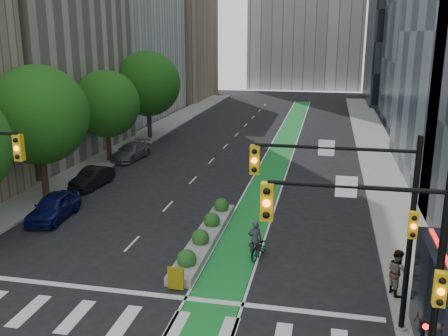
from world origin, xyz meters
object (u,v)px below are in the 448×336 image
at_px(bicycle, 259,248).
at_px(parked_car_left_near, 54,207).
at_px(parked_car_left_mid, 92,178).
at_px(pedestrian_far, 424,317).
at_px(median_planter, 205,235).
at_px(parked_car_left_far, 131,151).
at_px(pedestrian_near, 397,272).
at_px(cyclist, 255,239).

relative_size(bicycle, parked_car_left_near, 0.40).
height_order(parked_car_left_mid, pedestrian_far, pedestrian_far).
xyz_separation_m(median_planter, parked_car_left_far, (-10.70, 16.13, 0.33)).
relative_size(median_planter, parked_car_left_near, 2.27).
xyz_separation_m(parked_car_left_far, pedestrian_far, (20.37, -23.05, 0.24)).
height_order(parked_car_left_far, pedestrian_near, pedestrian_near).
distance_m(median_planter, cyclist, 3.18).
bearing_deg(parked_car_left_near, cyclist, -16.12).
bearing_deg(parked_car_left_near, parked_car_left_mid, 93.17).
height_order(median_planter, parked_car_left_near, parked_car_left_near).
xyz_separation_m(median_planter, bicycle, (3.00, -1.23, 0.10)).
height_order(median_planter, pedestrian_far, pedestrian_far).
bearing_deg(parked_car_left_mid, cyclist, -30.03).
distance_m(parked_car_left_near, parked_car_left_far, 14.72).
height_order(cyclist, parked_car_left_mid, cyclist).
bearing_deg(parked_car_left_far, parked_car_left_near, -79.52).
distance_m(cyclist, parked_car_left_near, 12.69).
bearing_deg(parked_car_left_far, cyclist, -46.24).
bearing_deg(median_planter, cyclist, -25.56).
height_order(parked_car_left_near, pedestrian_near, pedestrian_near).
relative_size(median_planter, cyclist, 5.41).
height_order(bicycle, pedestrian_near, pedestrian_near).
bearing_deg(parked_car_left_far, bicycle, -45.67).
bearing_deg(parked_car_left_mid, parked_car_left_far, 97.94).
bearing_deg(cyclist, pedestrian_near, 142.62).
relative_size(parked_car_left_near, parked_car_left_far, 0.93).
relative_size(parked_car_left_mid, parked_car_left_far, 0.85).
xyz_separation_m(bicycle, parked_car_left_mid, (-13.30, 9.12, 0.21)).
bearing_deg(median_planter, parked_car_left_mid, 142.52).
bearing_deg(cyclist, parked_car_left_near, -28.25).
bearing_deg(pedestrian_near, parked_car_left_near, 51.49).
bearing_deg(parked_car_left_mid, median_planter, -32.34).
height_order(cyclist, pedestrian_far, cyclist).
relative_size(cyclist, pedestrian_far, 1.19).
xyz_separation_m(bicycle, cyclist, (-0.18, -0.12, 0.47)).
xyz_separation_m(median_planter, parked_car_left_mid, (-10.30, 7.90, 0.31)).
height_order(median_planter, parked_car_left_mid, parked_car_left_mid).
bearing_deg(parked_car_left_near, pedestrian_far, -26.88).
height_order(parked_car_left_mid, parked_car_left_far, parked_car_left_far).
xyz_separation_m(cyclist, parked_car_left_mid, (-13.11, 9.24, -0.27)).
relative_size(parked_car_left_near, pedestrian_far, 2.84).
bearing_deg(cyclist, median_planter, -41.04).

